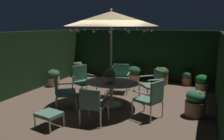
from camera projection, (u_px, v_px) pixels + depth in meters
ground_plane at (106, 104)px, 7.12m from camera, size 6.80×7.56×0.02m
hedge_backdrop_rear at (140, 55)px, 10.19m from camera, size 6.80×0.30×2.15m
hedge_backdrop_left at (22, 62)px, 8.14m from camera, size 0.30×7.56×2.15m
patio_dining_table at (111, 86)px, 6.87m from camera, size 1.69×1.32×0.71m
patio_umbrella at (111, 19)px, 6.49m from camera, size 2.66×2.66×2.83m
centerpiece_planter at (109, 76)px, 6.62m from camera, size 0.35×0.35×0.43m
patio_chair_north at (151, 97)px, 5.88m from camera, size 0.78×0.75×1.01m
patio_chair_northeast at (154, 83)px, 7.31m from camera, size 0.83×0.83×0.97m
patio_chair_east at (120, 76)px, 8.24m from camera, size 0.72×0.69×0.98m
patio_chair_southeast at (82, 79)px, 7.89m from camera, size 0.79×0.82×1.00m
patio_chair_south at (63, 90)px, 6.62m from camera, size 0.81×0.82×0.91m
patio_chair_southwest at (93, 103)px, 5.55m from camera, size 0.61×0.63×0.91m
ottoman_footrest at (49, 114)px, 5.39m from camera, size 0.61×0.55×0.37m
potted_plant_front_corner at (202, 83)px, 8.33m from camera, size 0.47×0.47×0.61m
potted_plant_back_left at (78, 69)px, 10.76m from camera, size 0.47×0.47×0.68m
potted_plant_back_center at (134, 73)px, 9.82m from camera, size 0.56×0.56×0.65m
potted_plant_left_far at (195, 103)px, 6.07m from camera, size 0.52×0.52×0.71m
potted_plant_left_near at (54, 78)px, 9.06m from camera, size 0.48×0.48×0.65m
potted_plant_back_right at (114, 71)px, 10.34m from camera, size 0.39×0.38×0.62m
potted_plant_right_near at (187, 77)px, 9.21m from camera, size 0.41×0.41×0.57m
potted_plant_right_far at (162, 75)px, 9.32m from camera, size 0.54×0.54×0.70m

